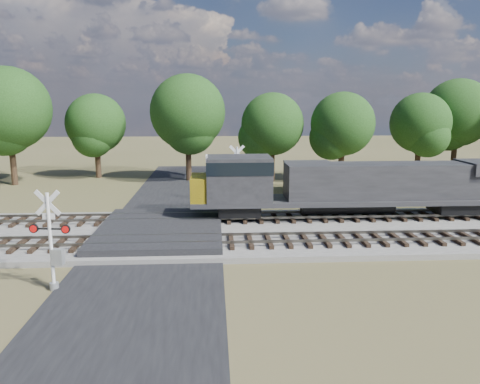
{
  "coord_description": "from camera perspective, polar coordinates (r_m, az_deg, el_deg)",
  "views": [
    {
      "loc": [
        3.1,
        -25.83,
        7.67
      ],
      "look_at": [
        4.69,
        2.0,
        2.27
      ],
      "focal_mm": 35.0,
      "sensor_mm": 36.0,
      "label": 1
    }
  ],
  "objects": [
    {
      "name": "track_far",
      "position": [
        29.73,
        -3.12,
        -3.18
      ],
      "size": [
        140.0,
        2.6,
        0.33
      ],
      "color": "black",
      "rests_on": "ballast_bed"
    },
    {
      "name": "treeline",
      "position": [
        46.22,
        1.73,
        9.47
      ],
      "size": [
        78.95,
        10.99,
        11.54
      ],
      "color": "black",
      "rests_on": "ground"
    },
    {
      "name": "crossing_panel",
      "position": [
        27.51,
        -9.64,
        -4.7
      ],
      "size": [
        7.0,
        9.0,
        0.62
      ],
      "primitive_type": "cube",
      "color": "#262628",
      "rests_on": "ground"
    },
    {
      "name": "track_near",
      "position": [
        24.91,
        -3.09,
        -5.98
      ],
      "size": [
        140.0,
        2.6,
        0.33
      ],
      "color": "black",
      "rests_on": "ballast_bed"
    },
    {
      "name": "crossing_signal_far",
      "position": [
        34.45,
        -0.53,
        1.33
      ],
      "size": [
        1.84,
        0.44,
        4.57
      ],
      "rotation": [
        0.0,
        0.0,
        3.29
      ],
      "color": "silver",
      "rests_on": "ground"
    },
    {
      "name": "equipment_shed",
      "position": [
        39.96,
        8.45,
        1.72
      ],
      "size": [
        3.95,
        3.95,
        2.63
      ],
      "rotation": [
        0.0,
        0.0,
        0.03
      ],
      "color": "#412E1C",
      "rests_on": "ground"
    },
    {
      "name": "ground",
      "position": [
        27.12,
        -9.73,
        -5.62
      ],
      "size": [
        160.0,
        160.0,
        0.0
      ],
      "primitive_type": "plane",
      "color": "#4E4D29",
      "rests_on": "ground"
    },
    {
      "name": "crossing_signal_near",
      "position": [
        20.63,
        -21.8,
        -6.49
      ],
      "size": [
        1.7,
        0.4,
        4.23
      ],
      "rotation": [
        0.0,
        0.0,
        -0.13
      ],
      "color": "silver",
      "rests_on": "ground"
    },
    {
      "name": "ballast_bed",
      "position": [
        28.24,
        11.04,
        -4.69
      ],
      "size": [
        140.0,
        10.0,
        0.3
      ],
      "primitive_type": "cube",
      "color": "gray",
      "rests_on": "ground"
    },
    {
      "name": "road",
      "position": [
        27.11,
        -9.74,
        -5.54
      ],
      "size": [
        7.0,
        60.0,
        0.08
      ],
      "primitive_type": "cube",
      "color": "black",
      "rests_on": "ground"
    }
  ]
}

